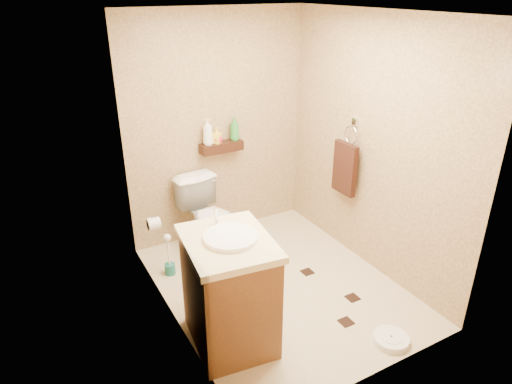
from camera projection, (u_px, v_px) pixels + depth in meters
ground at (278, 285)px, 4.29m from camera, size 2.50×2.50×0.00m
wall_back at (218, 129)px, 4.78m from camera, size 2.00×0.04×2.40m
wall_front at (389, 232)px, 2.80m from camera, size 2.00×0.04×2.40m
wall_left at (165, 191)px, 3.35m from camera, size 0.04×2.50×2.40m
wall_right at (372, 147)px, 4.23m from camera, size 0.04×2.50×2.40m
ceiling at (285, 12)px, 3.29m from camera, size 2.00×2.50×0.02m
wall_shelf at (221, 147)px, 4.79m from camera, size 0.46×0.14×0.10m
floor_accents at (282, 286)px, 4.28m from camera, size 1.14×1.39×0.01m
toilet at (211, 219)px, 4.65m from camera, size 0.54×0.83×0.79m
vanity at (229, 290)px, 3.46m from camera, size 0.70×0.82×1.06m
bathroom_scale at (391, 339)px, 3.60m from camera, size 0.34×0.34×0.06m
toilet_brush at (169, 260)px, 4.40m from camera, size 0.10×0.10×0.44m
towel_ring at (345, 166)px, 4.50m from camera, size 0.12×0.30×0.76m
toilet_paper at (154, 224)px, 4.14m from camera, size 0.12×0.11×0.12m
bottle_a at (208, 132)px, 4.65m from camera, size 0.15×0.15×0.28m
bottle_b at (217, 135)px, 4.71m from camera, size 0.11×0.11×0.17m
bottle_c at (218, 137)px, 4.73m from camera, size 0.12×0.12×0.13m
bottle_d at (234, 129)px, 4.79m from camera, size 0.10×0.10×0.26m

